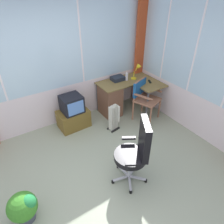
% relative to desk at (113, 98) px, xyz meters
% --- Properties ---
extents(ground, '(5.74, 4.82, 0.06)m').
position_rel_desk_xyz_m(ground, '(-1.34, -1.57, -0.45)').
color(ground, gray).
extents(north_window_panel, '(4.74, 0.07, 2.68)m').
position_rel_desk_xyz_m(north_window_panel, '(-1.34, 0.37, 0.92)').
color(north_window_panel, silver).
rests_on(north_window_panel, ground).
extents(east_window_panel, '(0.07, 3.82, 2.68)m').
position_rel_desk_xyz_m(east_window_panel, '(1.06, -1.57, 0.93)').
color(east_window_panel, silver).
rests_on(east_window_panel, ground).
extents(curtain_corner, '(0.28, 0.09, 2.58)m').
position_rel_desk_xyz_m(curtain_corner, '(0.93, 0.24, 0.88)').
color(curtain_corner, '#AF4220').
rests_on(curtain_corner, ground).
extents(desk, '(1.32, 1.04, 0.76)m').
position_rel_desk_xyz_m(desk, '(0.00, 0.00, 0.00)').
color(desk, brown).
rests_on(desk, ground).
extents(desk_lamp, '(0.23, 0.20, 0.37)m').
position_rel_desk_xyz_m(desk_lamp, '(0.66, -0.06, 0.58)').
color(desk_lamp, yellow).
rests_on(desk_lamp, desk).
extents(tv_remote, '(0.11, 0.15, 0.02)m').
position_rel_desk_xyz_m(tv_remote, '(0.78, -0.35, 0.36)').
color(tv_remote, black).
rests_on(tv_remote, desk).
extents(spray_bottle, '(0.06, 0.06, 0.22)m').
position_rel_desk_xyz_m(spray_bottle, '(0.39, 0.02, 0.45)').
color(spray_bottle, silver).
rests_on(spray_bottle, desk).
extents(paper_tray, '(0.30, 0.23, 0.09)m').
position_rel_desk_xyz_m(paper_tray, '(0.22, 0.13, 0.39)').
color(paper_tray, '#1E242F').
rests_on(paper_tray, desk).
extents(wooden_armchair, '(0.62, 0.63, 0.93)m').
position_rel_desk_xyz_m(wooden_armchair, '(0.47, -0.51, 0.19)').
color(wooden_armchair, '#905E46').
rests_on(wooden_armchair, ground).
extents(office_chair, '(0.60, 0.62, 1.13)m').
position_rel_desk_xyz_m(office_chair, '(-0.76, -1.82, 0.22)').
color(office_chair, '#B7B7BF').
rests_on(office_chair, ground).
extents(tv_on_stand, '(0.65, 0.46, 0.76)m').
position_rel_desk_xyz_m(tv_on_stand, '(-1.02, 0.00, -0.08)').
color(tv_on_stand, brown).
rests_on(tv_on_stand, ground).
extents(space_heater, '(0.28, 0.21, 0.59)m').
position_rel_desk_xyz_m(space_heater, '(-0.32, -0.55, -0.11)').
color(space_heater, silver).
rests_on(space_heater, ground).
extents(potted_plant, '(0.39, 0.39, 0.47)m').
position_rel_desk_xyz_m(potted_plant, '(-2.40, -1.57, -0.15)').
color(potted_plant, '#414754').
rests_on(potted_plant, ground).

